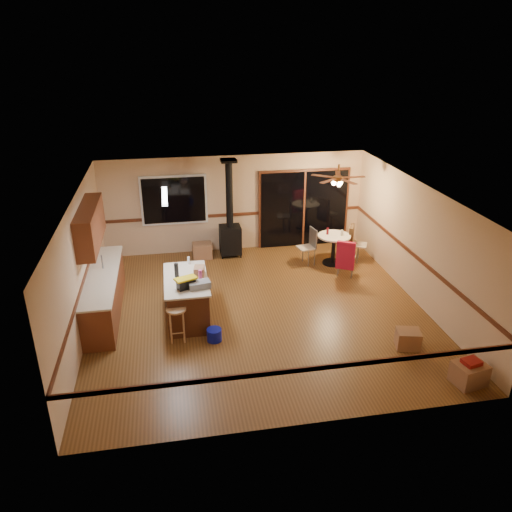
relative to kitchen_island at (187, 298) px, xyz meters
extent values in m
plane|color=brown|center=(1.50, 0.00, -0.45)|extent=(7.00, 7.00, 0.00)
plane|color=silver|center=(1.50, 0.00, 2.15)|extent=(7.00, 7.00, 0.00)
plane|color=tan|center=(1.50, 3.50, 0.85)|extent=(7.00, 0.00, 7.00)
plane|color=tan|center=(1.50, -3.50, 0.85)|extent=(7.00, 0.00, 7.00)
plane|color=tan|center=(-2.00, 0.00, 0.85)|extent=(0.00, 7.00, 7.00)
plane|color=tan|center=(5.00, 0.00, 0.85)|extent=(0.00, 7.00, 7.00)
cube|color=black|center=(-0.10, 3.45, 1.05)|extent=(1.72, 0.10, 1.32)
cube|color=black|center=(3.40, 3.45, 0.60)|extent=(2.52, 0.10, 2.10)
cube|color=brown|center=(-1.70, 0.50, -0.02)|extent=(0.60, 3.00, 0.86)
cube|color=beige|center=(-1.70, 0.50, 0.43)|extent=(0.64, 3.04, 0.04)
cube|color=brown|center=(-1.83, 0.70, 1.45)|extent=(0.35, 2.00, 0.80)
cube|color=#492312|center=(0.00, 0.00, -0.02)|extent=(0.80, 1.60, 0.86)
cube|color=beige|center=(0.00, 0.00, 0.43)|extent=(0.88, 1.68, 0.04)
cube|color=black|center=(1.30, 3.05, 0.00)|extent=(0.55, 0.50, 0.75)
cylinder|color=black|center=(1.30, 3.05, 1.26)|extent=(0.18, 0.18, 1.77)
cylinder|color=brown|center=(3.83, 2.07, 1.80)|extent=(0.24, 0.24, 0.10)
cylinder|color=brown|center=(3.83, 2.07, 2.07)|extent=(0.05, 0.05, 0.16)
sphere|color=#FFD88C|center=(3.83, 2.07, 1.68)|extent=(0.16, 0.16, 0.16)
cube|color=white|center=(-0.30, 0.30, 2.11)|extent=(0.10, 1.20, 0.04)
cube|color=slate|center=(0.24, -0.46, 0.51)|extent=(0.45, 0.30, 0.13)
cube|color=black|center=(-0.01, -0.43, 0.54)|extent=(0.38, 0.29, 0.19)
cube|color=gold|center=(-0.01, -0.43, 0.65)|extent=(0.47, 0.37, 0.03)
cube|color=#8D5F3E|center=(0.28, 0.11, 0.54)|extent=(0.24, 0.30, 0.18)
cylinder|color=black|center=(-0.18, 0.11, 0.60)|extent=(0.11, 0.11, 0.30)
cylinder|color=#D84C8C|center=(0.29, -0.16, 0.56)|extent=(0.09, 0.09, 0.23)
cylinder|color=white|center=(0.10, 0.71, 0.53)|extent=(0.07, 0.07, 0.16)
cylinder|color=tan|center=(-0.24, -0.83, -0.11)|extent=(0.49, 0.49, 0.69)
cylinder|color=#0D15B8|center=(0.45, -0.97, -0.33)|extent=(0.29, 0.29, 0.24)
cylinder|color=black|center=(3.83, 2.07, -0.43)|extent=(0.52, 0.52, 0.04)
cylinder|color=black|center=(3.83, 2.07, -0.06)|extent=(0.10, 0.10, 0.70)
cylinder|color=beige|center=(3.83, 2.07, 0.31)|extent=(0.84, 0.84, 0.04)
cylinder|color=#590C14|center=(3.68, 2.17, 0.41)|extent=(0.08, 0.08, 0.17)
cylinder|color=beige|center=(4.01, 2.02, 0.40)|extent=(0.08, 0.08, 0.15)
cube|color=tan|center=(3.13, 2.17, 0.00)|extent=(0.46, 0.46, 0.03)
cube|color=slate|center=(3.32, 2.20, 0.25)|extent=(0.10, 0.40, 0.50)
cube|color=tan|center=(3.93, 1.37, 0.00)|extent=(0.54, 0.54, 0.03)
cube|color=slate|center=(3.84, 1.20, 0.25)|extent=(0.36, 0.22, 0.50)
cube|color=#B01429|center=(3.83, 1.18, 0.15)|extent=(0.43, 0.30, 0.70)
cube|color=tan|center=(4.53, 2.12, 0.00)|extent=(0.53, 0.53, 0.03)
cube|color=slate|center=(4.36, 2.20, 0.25)|extent=(0.20, 0.37, 0.50)
cube|color=#3E2917|center=(4.35, 2.21, 0.15)|extent=(0.28, 0.44, 0.70)
cube|color=#8D5F3E|center=(0.54, 3.04, -0.25)|extent=(0.50, 0.40, 0.40)
cube|color=#8D5F3E|center=(4.55, -3.03, -0.26)|extent=(0.58, 0.52, 0.39)
cube|color=#8D5F3E|center=(4.02, -1.84, -0.28)|extent=(0.51, 0.46, 0.35)
cube|color=maroon|center=(4.55, -3.03, -0.03)|extent=(0.32, 0.28, 0.07)
camera|label=1|loc=(-0.20, -9.17, 4.92)|focal=35.00mm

